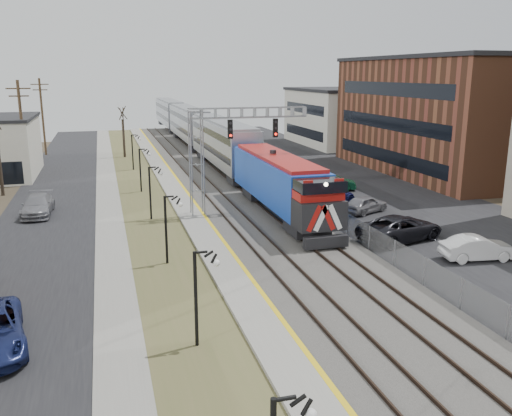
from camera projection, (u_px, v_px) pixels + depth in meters
name	position (u px, v px, depth m)	size (l,w,h in m)	color
street_west	(52.00, 205.00, 44.87)	(7.00, 120.00, 0.04)	black
sidewalk	(108.00, 201.00, 46.06)	(2.00, 120.00, 0.08)	gray
grass_median	(144.00, 199.00, 46.85)	(4.00, 120.00, 0.06)	#4F522B
platform	(179.00, 196.00, 47.62)	(2.00, 120.00, 0.24)	gray
ballast_bed	(234.00, 193.00, 48.95)	(8.00, 120.00, 0.20)	#595651
parking_lot	(355.00, 186.00, 52.14)	(16.00, 120.00, 0.04)	black
platform_edge	(188.00, 194.00, 47.83)	(0.24, 120.00, 0.01)	gold
track_near	(212.00, 192.00, 48.38)	(1.58, 120.00, 0.15)	#2D2119
track_far	(250.00, 190.00, 49.30)	(1.58, 120.00, 0.15)	#2D2119
train	(198.00, 131.00, 73.68)	(3.00, 85.85, 5.33)	#1642B4
signal_gantry	(219.00, 143.00, 40.34)	(9.00, 1.07, 8.15)	gray
lampposts	(165.00, 229.00, 30.77)	(0.14, 62.14, 4.00)	black
fence	(278.00, 183.00, 49.89)	(0.04, 120.00, 1.60)	gray
buildings_east	(512.00, 120.00, 50.75)	(16.00, 76.00, 15.00)	#A79C87
bare_trees	(39.00, 166.00, 47.57)	(12.30, 42.30, 5.95)	#382D23
car_lot_b	(478.00, 249.00, 31.45)	(1.50, 4.30, 1.42)	silver
car_lot_c	(400.00, 229.00, 35.10)	(2.74, 5.95, 1.65)	black
car_lot_d	(330.00, 196.00, 44.95)	(1.97, 4.84, 1.41)	navy
car_lot_e	(365.00, 205.00, 42.06)	(1.62, 4.03, 1.37)	gray
car_lot_f	(334.00, 183.00, 50.37)	(1.44, 4.12, 1.36)	#0B3820
car_street_b	(38.00, 206.00, 41.42)	(2.12, 5.21, 1.51)	gray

